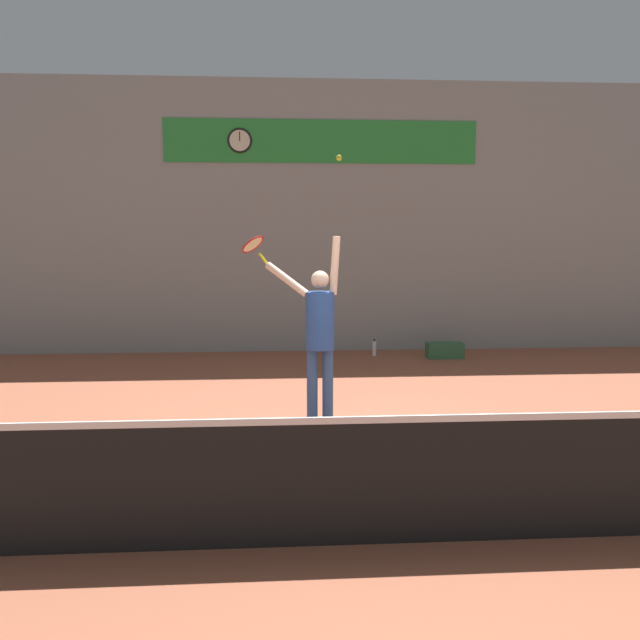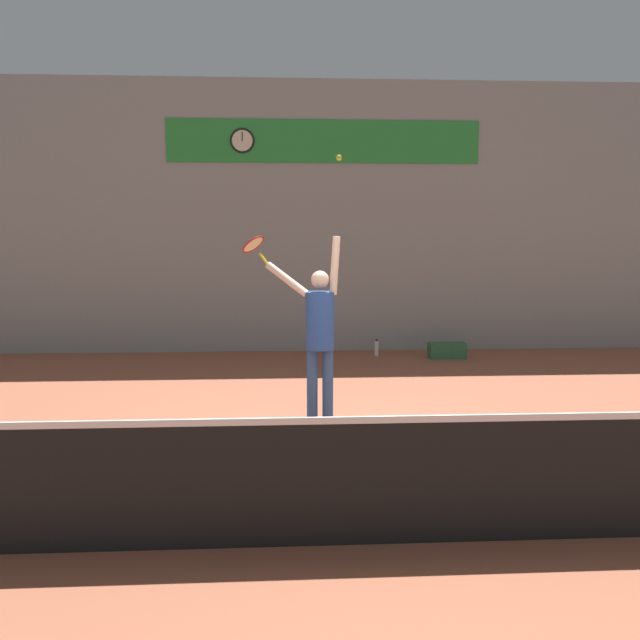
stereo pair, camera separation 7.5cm
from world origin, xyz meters
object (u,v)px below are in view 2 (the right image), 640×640
object	(u,v)px
tennis_player	(319,328)
tennis_racket	(254,245)
tennis_ball	(339,158)
scoreboard_clock	(242,141)
equipment_bag	(447,350)
water_bottle	(377,348)

from	to	relation	value
tennis_player	tennis_racket	world-z (taller)	tennis_racket
tennis_racket	tennis_ball	distance (m)	1.51
scoreboard_clock	equipment_bag	world-z (taller)	scoreboard_clock
water_bottle	scoreboard_clock	bearing A→B (deg)	167.59
tennis_player	equipment_bag	xyz separation A→B (m)	(2.50, 3.59, -0.98)
tennis_ball	water_bottle	bearing A→B (deg)	75.12
scoreboard_clock	tennis_ball	xyz separation A→B (m)	(1.38, -4.44, -0.81)
tennis_ball	equipment_bag	world-z (taller)	tennis_ball
water_bottle	equipment_bag	xyz separation A→B (m)	(1.24, -0.27, -0.00)
tennis_player	water_bottle	size ratio (longest dim) A/B	7.13
scoreboard_clock	tennis_racket	xyz separation A→B (m)	(0.38, -3.91, -1.81)
equipment_bag	tennis_ball	bearing A→B (deg)	-122.04
scoreboard_clock	equipment_bag	bearing A→B (deg)	-12.38
water_bottle	tennis_ball	bearing A→B (deg)	-104.88
tennis_racket	tennis_ball	size ratio (longest dim) A/B	6.01
tennis_player	tennis_racket	distance (m)	1.33
scoreboard_clock	equipment_bag	size ratio (longest dim) A/B	0.69
tennis_player	equipment_bag	distance (m)	4.48
tennis_racket	equipment_bag	bearing A→B (deg)	43.50
tennis_player	water_bottle	bearing A→B (deg)	71.93
tennis_racket	water_bottle	size ratio (longest dim) A/B	1.30
equipment_bag	tennis_player	bearing A→B (deg)	-124.83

